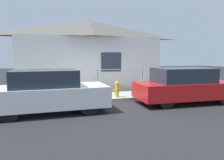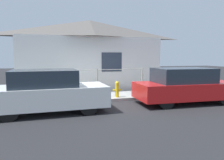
# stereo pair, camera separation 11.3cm
# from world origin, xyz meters

# --- Properties ---
(ground_plane) EXTENTS (60.00, 60.00, 0.00)m
(ground_plane) POSITION_xyz_m (0.00, 0.00, 0.00)
(ground_plane) COLOR #262628
(sidewalk) EXTENTS (24.00, 1.82, 0.13)m
(sidewalk) POSITION_xyz_m (0.00, 0.91, 0.06)
(sidewalk) COLOR #9E9E99
(sidewalk) RESTS_ON ground_plane
(house) EXTENTS (8.01, 2.23, 3.91)m
(house) POSITION_xyz_m (0.00, 3.33, 3.16)
(house) COLOR white
(house) RESTS_ON ground_plane
(fence) EXTENTS (4.90, 0.10, 1.19)m
(fence) POSITION_xyz_m (0.00, 1.67, 0.78)
(fence) COLOR #999993
(fence) RESTS_ON sidewalk
(car_left) EXTENTS (3.88, 1.74, 1.47)m
(car_left) POSITION_xyz_m (-2.30, -1.09, 0.73)
(car_left) COLOR white
(car_left) RESTS_ON ground_plane
(car_right) EXTENTS (4.20, 1.85, 1.45)m
(car_right) POSITION_xyz_m (3.07, -1.08, 0.72)
(car_right) COLOR red
(car_right) RESTS_ON ground_plane
(fire_hydrant) EXTENTS (0.39, 0.17, 0.71)m
(fire_hydrant) POSITION_xyz_m (0.60, 0.33, 0.50)
(fire_hydrant) COLOR yellow
(fire_hydrant) RESTS_ON sidewalk
(potted_plant_near_hydrant) EXTENTS (0.40, 0.40, 0.52)m
(potted_plant_near_hydrant) POSITION_xyz_m (0.13, 1.13, 0.41)
(potted_plant_near_hydrant) COLOR #9E5638
(potted_plant_near_hydrant) RESTS_ON sidewalk
(potted_plant_by_fence) EXTENTS (0.49, 0.49, 0.63)m
(potted_plant_by_fence) POSITION_xyz_m (-2.27, 1.52, 0.48)
(potted_plant_by_fence) COLOR brown
(potted_plant_by_fence) RESTS_ON sidewalk
(potted_plant_corner) EXTENTS (0.47, 0.47, 0.62)m
(potted_plant_corner) POSITION_xyz_m (2.83, 1.15, 0.47)
(potted_plant_corner) COLOR slate
(potted_plant_corner) RESTS_ON sidewalk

